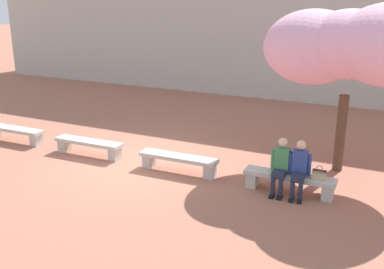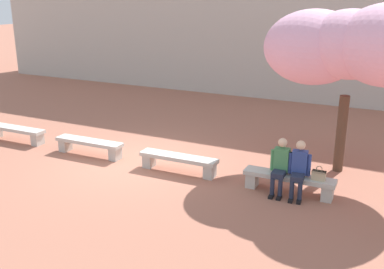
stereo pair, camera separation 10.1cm
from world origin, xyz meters
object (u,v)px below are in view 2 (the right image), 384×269
cherry_tree_main (352,46)px  person_seated_right (299,167)px  stone_bench_center (179,161)px  stone_bench_near_east (289,180)px  stone_bench_west_end (16,132)px  person_seated_left (281,164)px  stone_bench_near_west (89,145)px  handbag (319,175)px

cherry_tree_main → person_seated_right: bearing=-107.0°
stone_bench_center → stone_bench_near_east: (2.88, -0.00, 0.00)m
stone_bench_west_end → person_seated_left: 8.44m
cherry_tree_main → person_seated_left: bearing=-117.3°
stone_bench_near_west → stone_bench_center: 2.88m
person_seated_left → stone_bench_west_end: bearing=179.6°
stone_bench_near_west → cherry_tree_main: (6.58, 1.95, 2.90)m
handbag → stone_bench_center: bearing=179.8°
stone_bench_near_east → person_seated_left: person_seated_left is taller
person_seated_left → handbag: bearing=2.5°
stone_bench_center → cherry_tree_main: (3.71, 1.95, 2.90)m
stone_bench_near_west → stone_bench_near_east: bearing=-0.0°
stone_bench_near_west → handbag: (6.41, -0.02, 0.27)m
stone_bench_near_east → person_seated_left: bearing=-165.3°
stone_bench_near_west → stone_bench_center: same height
stone_bench_center → stone_bench_near_east: same height
person_seated_right → cherry_tree_main: size_ratio=0.30×
stone_bench_near_west → person_seated_right: person_seated_right is taller
stone_bench_near_west → stone_bench_center: size_ratio=1.00×
stone_bench_center → handbag: (3.53, -0.02, 0.27)m
stone_bench_near_east → person_seated_right: (0.22, -0.05, 0.39)m
stone_bench_west_end → person_seated_right: size_ratio=1.63×
stone_bench_near_west → handbag: handbag is taller
person_seated_left → person_seated_right: same height
stone_bench_west_end → cherry_tree_main: size_ratio=0.48×
stone_bench_west_end → handbag: 9.29m
stone_bench_west_end → handbag: size_ratio=6.20×
stone_bench_center → handbag: size_ratio=6.20×
person_seated_right → person_seated_left: bearing=-179.9°
stone_bench_center → stone_bench_near_east: bearing=-0.0°
stone_bench_near_west → handbag: bearing=-0.1°
stone_bench_west_end → person_seated_left: person_seated_left is taller
stone_bench_center → person_seated_right: 3.12m
stone_bench_west_end → stone_bench_near_east: same height
stone_bench_center → person_seated_left: (2.67, -0.05, 0.39)m
stone_bench_center → person_seated_right: size_ratio=1.63×
stone_bench_center → stone_bench_west_end: bearing=180.0°
stone_bench_west_end → person_seated_right: (8.85, -0.05, 0.39)m
handbag → cherry_tree_main: (0.17, 1.96, 2.63)m
person_seated_right → cherry_tree_main: 3.27m
stone_bench_center → person_seated_left: bearing=-1.1°
stone_bench_near_east → cherry_tree_main: bearing=67.0°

